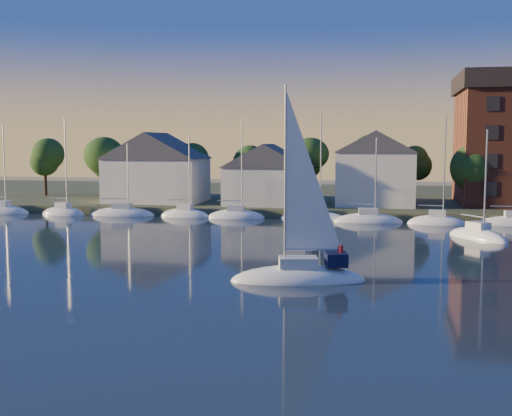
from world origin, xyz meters
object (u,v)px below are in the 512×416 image
(hero_sailboat, at_px, (300,272))
(drifting_sailboat_right, at_px, (478,238))
(clubhouse_west, at_px, (157,166))
(clubhouse_centre, at_px, (268,174))
(clubhouse_east, at_px, (376,167))

(hero_sailboat, distance_m, drifting_sailboat_right, 26.42)
(clubhouse_west, distance_m, drifting_sailboat_right, 45.37)
(clubhouse_west, bearing_deg, clubhouse_centre, -3.58)
(clubhouse_west, bearing_deg, clubhouse_east, 1.91)
(clubhouse_west, height_order, hero_sailboat, hero_sailboat)
(hero_sailboat, bearing_deg, clubhouse_east, -108.10)
(clubhouse_west, height_order, clubhouse_east, clubhouse_east)
(clubhouse_centre, height_order, clubhouse_east, clubhouse_east)
(clubhouse_centre, xyz_separation_m, clubhouse_east, (14.00, 2.00, 0.87))
(drifting_sailboat_right, bearing_deg, clubhouse_centre, -165.81)
(hero_sailboat, height_order, drifting_sailboat_right, hero_sailboat)
(clubhouse_centre, distance_m, drifting_sailboat_right, 31.33)
(hero_sailboat, xyz_separation_m, drifting_sailboat_right, (14.32, 22.20, -0.50))
(clubhouse_east, bearing_deg, hero_sailboat, -95.48)
(clubhouse_east, height_order, drifting_sailboat_right, clubhouse_east)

